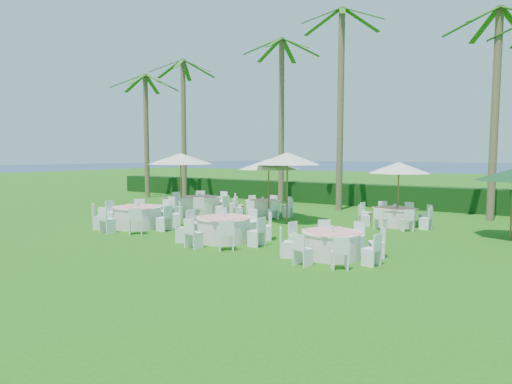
# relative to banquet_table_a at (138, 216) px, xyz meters

# --- Properties ---
(ground) EXTENTS (120.00, 120.00, 0.00)m
(ground) POSITION_rel_banquet_table_a_xyz_m (3.50, -0.25, -0.44)
(ground) COLOR #196210
(ground) RESTS_ON ground
(hedge) EXTENTS (34.00, 1.00, 1.20)m
(hedge) POSITION_rel_banquet_table_a_xyz_m (3.50, 11.75, 0.16)
(hedge) COLOR black
(hedge) RESTS_ON ground
(ocean) EXTENTS (260.00, 260.00, 0.00)m
(ocean) POSITION_rel_banquet_table_a_xyz_m (3.50, 101.75, -0.44)
(ocean) COLOR #080F57
(ocean) RESTS_ON ground
(banquet_table_a) EXTENTS (3.31, 3.31, 1.00)m
(banquet_table_a) POSITION_rel_banquet_table_a_xyz_m (0.00, 0.00, 0.00)
(banquet_table_a) COLOR silver
(banquet_table_a) RESTS_ON ground
(banquet_table_b) EXTENTS (3.18, 3.18, 0.96)m
(banquet_table_b) POSITION_rel_banquet_table_a_xyz_m (4.43, -0.33, -0.02)
(banquet_table_b) COLOR silver
(banquet_table_b) RESTS_ON ground
(banquet_table_c) EXTENTS (2.89, 2.89, 0.89)m
(banquet_table_c) POSITION_rel_banquet_table_a_xyz_m (8.32, -0.55, -0.06)
(banquet_table_c) COLOR silver
(banquet_table_c) RESTS_ON ground
(banquet_table_d) EXTENTS (3.46, 3.46, 1.03)m
(banquet_table_d) POSITION_rel_banquet_table_a_xyz_m (-0.22, 4.05, 0.02)
(banquet_table_d) COLOR silver
(banquet_table_d) RESTS_ON ground
(banquet_table_e) EXTENTS (2.88, 2.88, 0.88)m
(banquet_table_e) POSITION_rel_banquet_table_a_xyz_m (2.45, 5.43, -0.06)
(banquet_table_e) COLOR silver
(banquet_table_e) RESTS_ON ground
(banquet_table_f) EXTENTS (2.90, 2.90, 0.89)m
(banquet_table_f) POSITION_rel_banquet_table_a_xyz_m (8.44, 5.77, -0.06)
(banquet_table_f) COLOR silver
(banquet_table_f) RESTS_ON ground
(umbrella_a) EXTENTS (2.98, 2.98, 2.92)m
(umbrella_a) POSITION_rel_banquet_table_a_xyz_m (-0.71, 3.32, 2.22)
(umbrella_a) COLOR brown
(umbrella_a) RESTS_ON ground
(umbrella_b) EXTENTS (2.83, 2.83, 2.94)m
(umbrella_b) POSITION_rel_banquet_table_a_xyz_m (4.46, 4.08, 2.25)
(umbrella_b) COLOR brown
(umbrella_b) RESTS_ON ground
(umbrella_c) EXTENTS (2.79, 2.79, 2.66)m
(umbrella_c) POSITION_rel_banquet_table_a_xyz_m (3.13, 4.81, 1.98)
(umbrella_c) COLOR brown
(umbrella_c) RESTS_ON ground
(umbrella_d) EXTENTS (2.41, 2.41, 2.56)m
(umbrella_d) POSITION_rel_banquet_table_a_xyz_m (8.57, 5.69, 1.90)
(umbrella_d) COLOR brown
(umbrella_d) RESTS_ON ground
(palm_a) EXTENTS (4.40, 3.96, 8.97)m
(palm_a) POSITION_rel_banquet_table_a_xyz_m (-6.17, 9.70, 4.50)
(palm_a) COLOR brown
(palm_a) RESTS_ON ground
(palm_b) EXTENTS (4.19, 4.39, 9.45)m
(palm_b) POSITION_rel_banquet_table_a_xyz_m (0.80, 10.21, 4.75)
(palm_b) COLOR brown
(palm_b) RESTS_ON ground
(palm_c) EXTENTS (4.39, 4.19, 10.16)m
(palm_c) POSITION_rel_banquet_table_a_xyz_m (4.71, 9.30, 5.11)
(palm_c) COLOR brown
(palm_c) RESTS_ON ground
(palm_d) EXTENTS (4.41, 4.08, 9.04)m
(palm_d) POSITION_rel_banquet_table_a_xyz_m (11.60, 9.41, 4.54)
(palm_d) COLOR brown
(palm_d) RESTS_ON ground
(palm_f) EXTENTS (4.40, 4.15, 8.12)m
(palm_f) POSITION_rel_banquet_table_a_xyz_m (-8.55, 8.69, 4.06)
(palm_f) COLOR brown
(palm_f) RESTS_ON ground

